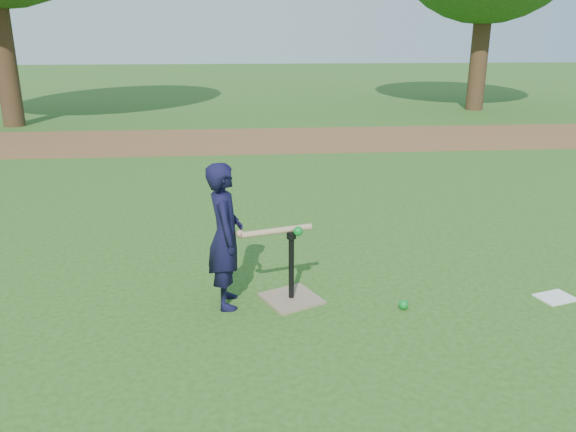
{
  "coord_description": "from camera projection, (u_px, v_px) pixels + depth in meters",
  "views": [
    {
      "loc": [
        -0.59,
        -4.33,
        2.15
      ],
      "look_at": [
        -0.17,
        0.25,
        0.65
      ],
      "focal_mm": 35.0,
      "sensor_mm": 36.0,
      "label": 1
    }
  ],
  "objects": [
    {
      "name": "clipboard",
      "position": [
        555.0,
        297.0,
        4.78
      ],
      "size": [
        0.35,
        0.3,
        0.01
      ],
      "primitive_type": "cube",
      "rotation": [
        0.0,
        0.0,
        0.28
      ],
      "color": "white",
      "rests_on": "ground"
    },
    {
      "name": "swing_action",
      "position": [
        277.0,
        231.0,
        4.53
      ],
      "size": [
        0.63,
        0.21,
        0.08
      ],
      "color": "tan",
      "rests_on": "ground"
    },
    {
      "name": "wiffle_ball_ground",
      "position": [
        404.0,
        305.0,
        4.58
      ],
      "size": [
        0.08,
        0.08,
        0.08
      ],
      "primitive_type": "sphere",
      "color": "#0B8024",
      "rests_on": "ground"
    },
    {
      "name": "batting_tee",
      "position": [
        291.0,
        288.0,
        4.73
      ],
      "size": [
        0.57,
        0.57,
        0.61
      ],
      "color": "#8D7459",
      "rests_on": "ground"
    },
    {
      "name": "child",
      "position": [
        225.0,
        236.0,
        4.5
      ],
      "size": [
        0.31,
        0.46,
        1.2
      ],
      "primitive_type": "imported",
      "rotation": [
        0.0,
        0.0,
        1.63
      ],
      "color": "black",
      "rests_on": "ground"
    },
    {
      "name": "dirt_strip",
      "position": [
        264.0,
        140.0,
        11.92
      ],
      "size": [
        24.0,
        3.0,
        0.01
      ],
      "primitive_type": "cube",
      "color": "brown",
      "rests_on": "ground"
    },
    {
      "name": "ground",
      "position": [
        310.0,
        296.0,
        4.82
      ],
      "size": [
        80.0,
        80.0,
        0.0
      ],
      "primitive_type": "plane",
      "color": "#285116",
      "rests_on": "ground"
    }
  ]
}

